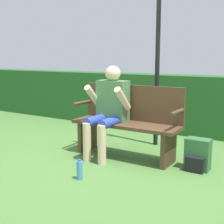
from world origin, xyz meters
TOP-DOWN VIEW (x-y plane):
  - ground_plane at (0.00, 0.00)m, footprint 40.00×40.00m
  - hedge_back at (0.00, 1.81)m, footprint 12.00×0.51m
  - park_bench at (0.00, 0.07)m, footprint 1.53×0.45m
  - person_seated at (-0.23, -0.06)m, footprint 0.57×0.63m
  - backpack at (1.00, 0.04)m, footprint 0.30×0.25m
  - water_bottle at (-0.04, -0.98)m, footprint 0.07×0.07m
  - signpost at (0.10, 0.80)m, footprint 0.43×0.09m

SIDE VIEW (x-z plane):
  - ground_plane at x=0.00m, z-range 0.00..0.00m
  - water_bottle at x=-0.04m, z-range -0.01..0.23m
  - backpack at x=1.00m, z-range -0.01..0.38m
  - park_bench at x=0.00m, z-range 0.00..0.99m
  - hedge_back at x=0.00m, z-range 0.00..1.05m
  - person_seated at x=-0.23m, z-range 0.08..1.34m
  - signpost at x=0.10m, z-range 0.20..2.74m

